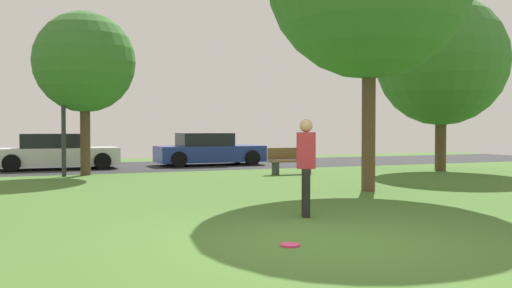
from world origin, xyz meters
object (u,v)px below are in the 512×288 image
object	(u,v)px
frisbee_disc	(290,245)
street_lamp_post	(63,107)
park_bench	(291,161)
person_catcher	(306,163)
parked_car_blue	(209,150)
birch_tree_lone	(441,61)
oak_tree_left	(85,63)
parked_car_white	(56,153)

from	to	relation	value
frisbee_disc	street_lamp_post	xyz separation A→B (m)	(-2.20, 12.26, 2.24)
park_bench	street_lamp_post	world-z (taller)	street_lamp_post
person_catcher	parked_car_blue	world-z (taller)	person_catcher
frisbee_disc	parked_car_blue	world-z (taller)	parked_car_blue
parked_car_blue	street_lamp_post	world-z (taller)	street_lamp_post
birch_tree_lone	oak_tree_left	size ratio (longest dim) A/B	1.18
oak_tree_left	frisbee_disc	bearing A→B (deg)	-83.21
parked_car_white	person_catcher	bearing A→B (deg)	-75.18
person_catcher	parked_car_blue	size ratio (longest dim) A/B	0.38
person_catcher	parked_car_blue	xyz separation A→B (m)	(2.50, 13.76, -0.34)
parked_car_white	park_bench	size ratio (longest dim) A/B	2.82
person_catcher	street_lamp_post	world-z (taller)	street_lamp_post
person_catcher	frisbee_disc	size ratio (longest dim) A/B	6.41
birch_tree_lone	oak_tree_left	xyz separation A→B (m)	(-12.30, 3.01, -0.29)
oak_tree_left	parked_car_blue	world-z (taller)	oak_tree_left
birch_tree_lone	park_bench	distance (m)	6.82
birch_tree_lone	parked_car_blue	size ratio (longest dim) A/B	1.43
oak_tree_left	street_lamp_post	distance (m)	1.70
oak_tree_left	parked_car_white	bearing A→B (deg)	104.30
frisbee_disc	parked_car_blue	xyz separation A→B (m)	(3.81, 15.83, 0.61)
birch_tree_lone	parked_car_blue	xyz separation A→B (m)	(-6.99, 6.25, -3.42)
street_lamp_post	birch_tree_lone	bearing A→B (deg)	-11.63
parked_car_blue	oak_tree_left	bearing A→B (deg)	-148.64
birch_tree_lone	street_lamp_post	world-z (taller)	birch_tree_lone
frisbee_disc	parked_car_white	bearing A→B (deg)	98.34
birch_tree_lone	parked_car_white	size ratio (longest dim) A/B	1.43
parked_car_white	parked_car_blue	size ratio (longest dim) A/B	1.00
oak_tree_left	parked_car_white	world-z (taller)	oak_tree_left
parked_car_blue	street_lamp_post	distance (m)	7.18
street_lamp_post	park_bench	bearing A→B (deg)	-14.67
frisbee_disc	street_lamp_post	size ratio (longest dim) A/B	0.06
person_catcher	park_bench	xyz separation A→B (m)	(3.73, 8.30, -0.50)
frisbee_disc	parked_car_blue	distance (m)	16.30
park_bench	oak_tree_left	bearing A→B (deg)	-18.81
park_bench	street_lamp_post	distance (m)	7.70
frisbee_disc	parked_car_blue	bearing A→B (deg)	76.46
frisbee_disc	parked_car_white	distance (m)	15.98
frisbee_disc	birch_tree_lone	bearing A→B (deg)	41.60
parked_car_blue	frisbee_disc	bearing A→B (deg)	-103.54
parked_car_white	frisbee_disc	bearing A→B (deg)	-81.66
frisbee_disc	park_bench	bearing A→B (deg)	64.06
birch_tree_lone	frisbee_disc	size ratio (longest dim) A/B	23.82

